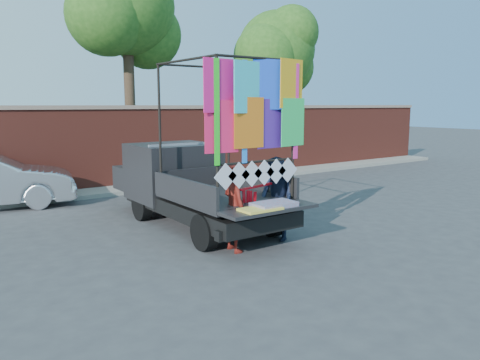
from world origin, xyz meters
TOP-DOWN VIEW (x-y plane):
  - ground at (0.00, 0.00)m, footprint 90.00×90.00m
  - brick_wall at (0.00, 7.00)m, footprint 30.00×0.45m
  - curb at (0.00, 6.30)m, footprint 30.00×1.20m
  - tree_mid at (1.02, 8.12)m, footprint 4.20×3.30m
  - tree_right at (7.52, 8.12)m, footprint 4.20×3.30m
  - pickup_truck at (-0.31, 1.98)m, footprint 2.18×5.47m
  - woman at (-0.69, -0.51)m, footprint 0.42×0.61m
  - man at (0.39, -0.41)m, footprint 0.62×0.80m
  - streamer_bundle at (-0.25, -0.47)m, footprint 0.91×0.26m

SIDE VIEW (x-z plane):
  - ground at x=0.00m, z-range 0.00..0.00m
  - curb at x=0.00m, z-range 0.00..0.12m
  - woman at x=-0.69m, z-range 0.00..1.58m
  - man at x=0.39m, z-range 0.00..1.63m
  - pickup_truck at x=-0.31m, z-range -0.85..2.59m
  - streamer_bundle at x=-0.25m, z-range 0.62..1.26m
  - brick_wall at x=0.00m, z-range 0.02..2.63m
  - tree_right at x=7.52m, z-range 1.44..8.06m
  - tree_mid at x=1.02m, z-range 1.83..9.56m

